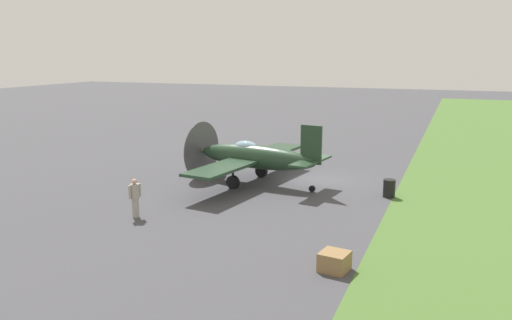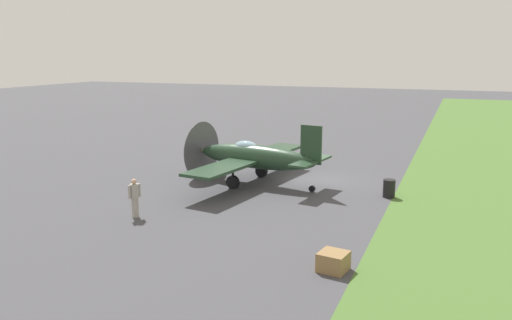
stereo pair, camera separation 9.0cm
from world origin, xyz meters
name	(u,v)px [view 1 (the left image)]	position (x,y,z in m)	size (l,w,h in m)	color
ground_plane	(318,181)	(0.00, 0.00, 0.00)	(160.00, 160.00, 0.00)	#424247
grass_verge	(512,199)	(0.00, -9.85, 0.00)	(120.00, 11.00, 0.01)	#476B2D
airplane_lead	(253,156)	(-1.78, 3.19, 1.52)	(10.26, 8.16, 3.63)	#233D28
ground_crew_chief	(135,197)	(-9.27, 5.75, 0.91)	(0.60, 0.38, 1.73)	#9E998E
fuel_drum	(389,188)	(-1.85, -4.15, 0.45)	(0.60, 0.60, 0.90)	black
supply_crate	(334,261)	(-11.69, -3.66, 0.32)	(0.90, 0.90, 0.64)	olive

